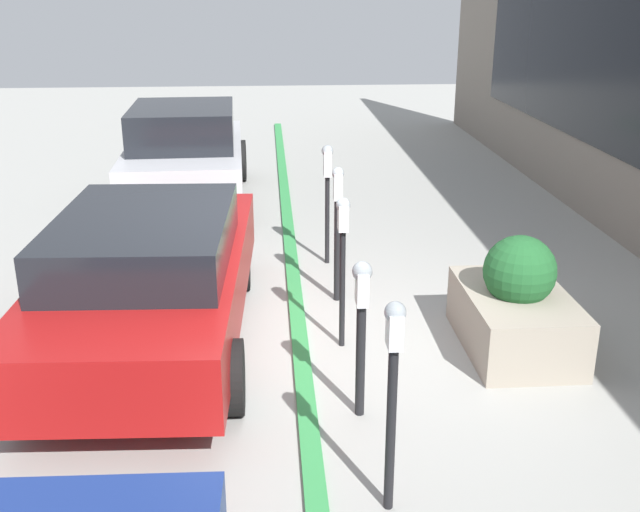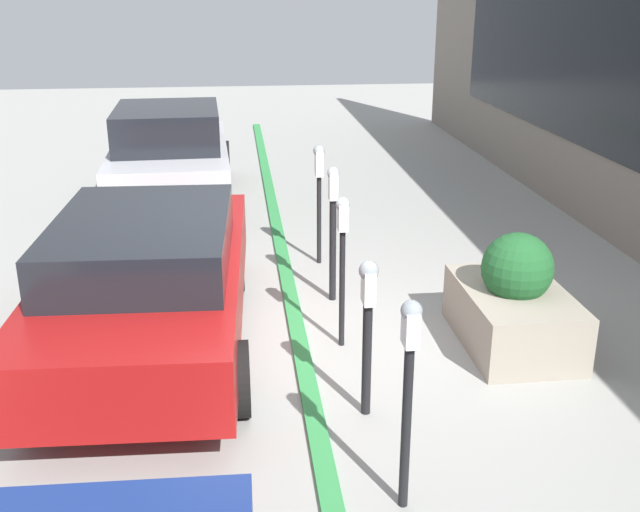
# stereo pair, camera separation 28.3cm
# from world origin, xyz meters

# --- Properties ---
(ground_plane) EXTENTS (40.00, 40.00, 0.00)m
(ground_plane) POSITION_xyz_m (0.00, 0.00, 0.00)
(ground_plane) COLOR #999993
(curb_strip) EXTENTS (24.50, 0.16, 0.04)m
(curb_strip) POSITION_xyz_m (0.00, 0.08, 0.02)
(curb_strip) COLOR #338C47
(curb_strip) RESTS_ON ground_plane
(parking_meter_nearest) EXTENTS (0.16, 0.14, 1.51)m
(parking_meter_nearest) POSITION_xyz_m (-2.39, -0.40, 1.02)
(parking_meter_nearest) COLOR black
(parking_meter_nearest) RESTS_ON ground_plane
(parking_meter_second) EXTENTS (0.19, 0.16, 1.34)m
(parking_meter_second) POSITION_xyz_m (-1.21, -0.35, 0.90)
(parking_meter_second) COLOR black
(parking_meter_second) RESTS_ON ground_plane
(parking_meter_middle) EXTENTS (0.16, 0.13, 1.50)m
(parking_meter_middle) POSITION_xyz_m (0.03, -0.33, 1.07)
(parking_meter_middle) COLOR black
(parking_meter_middle) RESTS_ON ground_plane
(parking_meter_fourth) EXTENTS (0.15, 0.13, 1.52)m
(parking_meter_fourth) POSITION_xyz_m (1.16, -0.38, 0.96)
(parking_meter_fourth) COLOR black
(parking_meter_fourth) RESTS_ON ground_plane
(parking_meter_farthest) EXTENTS (0.17, 0.14, 1.51)m
(parking_meter_farthest) POSITION_xyz_m (2.34, -0.37, 1.09)
(parking_meter_farthest) COLOR black
(parking_meter_farthest) RESTS_ON ground_plane
(planter_box) EXTENTS (1.53, 0.96, 1.13)m
(planter_box) POSITION_xyz_m (-0.13, -1.98, 0.43)
(planter_box) COLOR gray
(planter_box) RESTS_ON ground_plane
(parked_car_middle) EXTENTS (4.37, 1.90, 1.36)m
(parked_car_middle) POSITION_xyz_m (0.19, 1.50, 0.73)
(parked_car_middle) COLOR maroon
(parked_car_middle) RESTS_ON ground_plane
(parked_car_rear) EXTENTS (3.98, 1.92, 1.54)m
(parked_car_rear) POSITION_xyz_m (5.41, 1.67, 0.81)
(parked_car_rear) COLOR #B7B7BC
(parked_car_rear) RESTS_ON ground_plane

